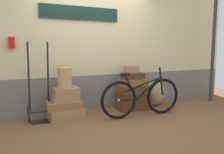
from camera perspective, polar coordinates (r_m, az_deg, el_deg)
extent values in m
cube|color=brown|center=(4.28, -0.31, -10.85)|extent=(9.16, 5.20, 0.06)
cube|color=slate|center=(4.94, -4.50, -3.65)|extent=(7.16, 0.20, 0.73)
cube|color=beige|center=(4.86, -4.65, 11.35)|extent=(7.16, 0.20, 1.83)
cube|color=#142D23|center=(4.68, -7.91, 15.69)|extent=(1.60, 0.04, 0.26)
cube|color=red|center=(4.40, -24.00, 7.91)|extent=(0.10, 0.08, 0.20)
cylinder|color=#2D382D|center=(6.04, 24.16, 6.45)|extent=(0.08, 0.08, 2.56)
cube|color=#9E754C|center=(4.33, -11.55, -9.00)|extent=(0.65, 0.47, 0.20)
cube|color=olive|center=(4.30, -12.07, -6.85)|extent=(0.63, 0.44, 0.14)
cube|color=#9E754C|center=(4.28, -11.72, -5.09)|extent=(0.48, 0.36, 0.13)
cube|color=#937051|center=(4.26, -11.45, -3.45)|extent=(0.46, 0.34, 0.12)
cube|color=brown|center=(4.89, 5.52, -7.05)|extent=(0.76, 0.46, 0.19)
cube|color=#4C2D19|center=(4.83, 5.07, -5.09)|extent=(0.63, 0.37, 0.16)
cube|color=brown|center=(4.82, 5.39, -3.14)|extent=(0.58, 0.35, 0.16)
cube|color=olive|center=(4.77, 5.41, -1.43)|extent=(0.61, 0.35, 0.14)
cube|color=#4C2D19|center=(4.76, 5.25, 0.24)|extent=(0.47, 0.27, 0.14)
cube|color=#9E754C|center=(4.74, 4.94, 1.92)|extent=(0.30, 0.17, 0.14)
cylinder|color=tan|center=(4.22, -11.86, -0.19)|extent=(0.25, 0.25, 0.37)
torus|color=black|center=(4.32, -20.29, -8.57)|extent=(0.02, 0.31, 0.31)
torus|color=black|center=(4.36, -15.15, -8.20)|extent=(0.02, 0.31, 0.31)
cylinder|color=black|center=(4.33, -17.71, -8.39)|extent=(0.39, 0.02, 0.02)
cylinder|color=black|center=(4.20, -20.26, -0.25)|extent=(0.03, 0.16, 1.25)
cylinder|color=black|center=(4.24, -15.83, 0.00)|extent=(0.03, 0.16, 1.25)
cube|color=black|center=(4.27, -17.43, -10.68)|extent=(0.35, 0.22, 0.02)
ellipsoid|color=tan|center=(5.26, 10.78, -3.78)|extent=(0.44, 0.38, 0.61)
torus|color=black|center=(4.17, 1.75, -5.85)|extent=(0.71, 0.10, 0.71)
sphere|color=#B2B2B7|center=(4.17, 1.75, -5.85)|extent=(0.05, 0.05, 0.05)
torus|color=black|center=(4.62, 12.68, -4.72)|extent=(0.71, 0.10, 0.71)
sphere|color=#B2B2B7|center=(4.62, 12.68, -4.72)|extent=(0.05, 0.05, 0.05)
cube|color=black|center=(4.41, 9.09, -2.88)|extent=(0.52, 0.06, 0.41)
cube|color=black|center=(4.22, 4.78, -2.68)|extent=(0.26, 0.04, 0.48)
cube|color=black|center=(4.24, 4.00, -5.75)|extent=(0.36, 0.05, 0.05)
cube|color=black|center=(4.33, 7.76, -1.92)|extent=(0.75, 0.08, 0.25)
cube|color=black|center=(4.54, 12.32, -1.23)|extent=(0.12, 0.04, 0.58)
ellipsoid|color=black|center=(4.14, 3.35, 0.70)|extent=(0.23, 0.10, 0.06)
cylinder|color=#A5A5AD|center=(4.49, 11.96, 2.75)|extent=(0.05, 0.46, 0.02)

